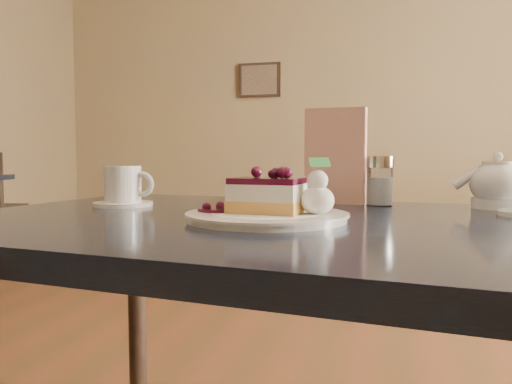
% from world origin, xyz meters
% --- Properties ---
extents(main_table, '(1.19, 0.87, 0.69)m').
position_xyz_m(main_table, '(-0.24, -0.00, 0.62)').
color(main_table, black).
rests_on(main_table, ground).
extents(dessert_plate, '(0.25, 0.25, 0.01)m').
position_xyz_m(dessert_plate, '(-0.25, -0.05, 0.70)').
color(dessert_plate, white).
rests_on(dessert_plate, main_table).
extents(cheesecake_slice, '(0.12, 0.09, 0.06)m').
position_xyz_m(cheesecake_slice, '(-0.25, -0.05, 0.73)').
color(cheesecake_slice, '#DCA54F').
rests_on(cheesecake_slice, dessert_plate).
extents(whipped_cream, '(0.05, 0.05, 0.05)m').
position_xyz_m(whipped_cream, '(-0.17, -0.05, 0.73)').
color(whipped_cream, white).
rests_on(whipped_cream, dessert_plate).
extents(berry_sauce, '(0.07, 0.07, 0.01)m').
position_xyz_m(berry_sauce, '(-0.33, -0.04, 0.71)').
color(berry_sauce, '#3E0A1F').
rests_on(berry_sauce, dessert_plate).
extents(coffee_set, '(0.13, 0.12, 0.08)m').
position_xyz_m(coffee_set, '(-0.59, 0.11, 0.73)').
color(coffee_set, white).
rests_on(coffee_set, main_table).
extents(tea_set, '(0.19, 0.23, 0.10)m').
position_xyz_m(tea_set, '(0.15, 0.22, 0.73)').
color(tea_set, white).
rests_on(tea_set, main_table).
extents(menu_card, '(0.13, 0.04, 0.20)m').
position_xyz_m(menu_card, '(-0.17, 0.27, 0.79)').
color(menu_card, '#FFE6C8').
rests_on(menu_card, main_table).
extents(sugar_shaker, '(0.06, 0.06, 0.10)m').
position_xyz_m(sugar_shaker, '(-0.08, 0.24, 0.74)').
color(sugar_shaker, white).
rests_on(sugar_shaker, main_table).
extents(napkin_stack, '(0.12, 0.12, 0.05)m').
position_xyz_m(napkin_stack, '(-0.29, 0.30, 0.72)').
color(napkin_stack, white).
rests_on(napkin_stack, main_table).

